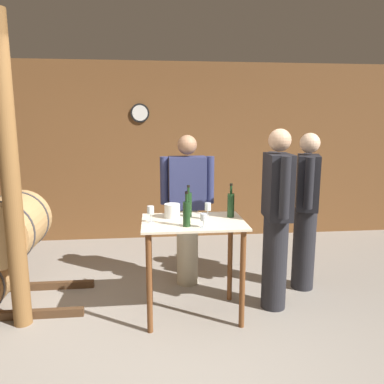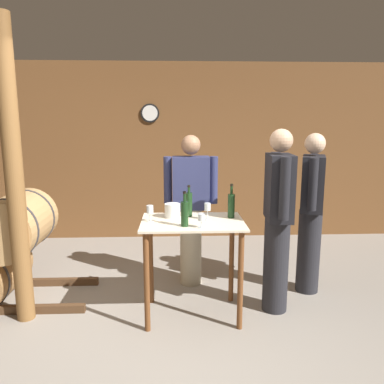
{
  "view_description": "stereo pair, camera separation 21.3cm",
  "coord_description": "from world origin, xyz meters",
  "px_view_note": "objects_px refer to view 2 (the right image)",
  "views": [
    {
      "loc": [
        -0.16,
        -2.83,
        1.82
      ],
      "look_at": [
        0.2,
        0.56,
        1.17
      ],
      "focal_mm": 35.0,
      "sensor_mm": 36.0,
      "label": 1
    },
    {
      "loc": [
        0.06,
        -2.85,
        1.82
      ],
      "look_at": [
        0.2,
        0.56,
        1.17
      ],
      "focal_mm": 35.0,
      "sensor_mm": 36.0,
      "label": 2
    }
  ],
  "objects_px": {
    "wooden_post": "(14,176)",
    "wine_glass_near_right": "(208,208)",
    "wine_bottle_center": "(231,205)",
    "person_host": "(191,207)",
    "person_visitor_bearded": "(311,210)",
    "wine_bottle_far_left": "(185,213)",
    "wine_glass_near_center": "(201,218)",
    "ice_bucket": "(172,211)",
    "wine_bottle_left": "(189,204)",
    "person_visitor_with_scarf": "(278,217)",
    "wine_glass_near_left": "(150,210)"
  },
  "relations": [
    {
      "from": "wine_glass_near_right",
      "to": "person_host",
      "type": "xyz_separation_m",
      "value": [
        -0.13,
        0.68,
        -0.15
      ]
    },
    {
      "from": "wooden_post",
      "to": "wine_bottle_left",
      "type": "bearing_deg",
      "value": 6.44
    },
    {
      "from": "wooden_post",
      "to": "person_host",
      "type": "distance_m",
      "value": 1.79
    },
    {
      "from": "wooden_post",
      "to": "wine_glass_near_right",
      "type": "height_order",
      "value": "wooden_post"
    },
    {
      "from": "wine_glass_near_right",
      "to": "wine_glass_near_left",
      "type": "bearing_deg",
      "value": -175.74
    },
    {
      "from": "wooden_post",
      "to": "wine_bottle_left",
      "type": "relative_size",
      "value": 8.89
    },
    {
      "from": "wine_bottle_center",
      "to": "person_host",
      "type": "xyz_separation_m",
      "value": [
        -0.36,
        0.62,
        -0.16
      ]
    },
    {
      "from": "ice_bucket",
      "to": "wine_bottle_center",
      "type": "bearing_deg",
      "value": -4.0
    },
    {
      "from": "wine_bottle_center",
      "to": "person_visitor_bearded",
      "type": "relative_size",
      "value": 0.19
    },
    {
      "from": "wine_glass_near_center",
      "to": "wine_glass_near_right",
      "type": "xyz_separation_m",
      "value": [
        0.07,
        0.26,
        0.03
      ]
    },
    {
      "from": "person_host",
      "to": "wine_glass_near_right",
      "type": "bearing_deg",
      "value": -79.38
    },
    {
      "from": "wine_bottle_center",
      "to": "person_visitor_with_scarf",
      "type": "distance_m",
      "value": 0.46
    },
    {
      "from": "wooden_post",
      "to": "wine_bottle_far_left",
      "type": "relative_size",
      "value": 8.79
    },
    {
      "from": "wine_glass_near_left",
      "to": "wine_bottle_far_left",
      "type": "bearing_deg",
      "value": -29.06
    },
    {
      "from": "person_visitor_with_scarf",
      "to": "wine_glass_near_right",
      "type": "bearing_deg",
      "value": -177.52
    },
    {
      "from": "wine_glass_near_right",
      "to": "person_visitor_bearded",
      "type": "bearing_deg",
      "value": 20.84
    },
    {
      "from": "wooden_post",
      "to": "wine_glass_near_right",
      "type": "distance_m",
      "value": 1.73
    },
    {
      "from": "wine_glass_near_center",
      "to": "person_visitor_bearded",
      "type": "height_order",
      "value": "person_visitor_bearded"
    },
    {
      "from": "wine_bottle_center",
      "to": "wine_glass_near_right",
      "type": "height_order",
      "value": "wine_bottle_center"
    },
    {
      "from": "wooden_post",
      "to": "person_visitor_with_scarf",
      "type": "height_order",
      "value": "wooden_post"
    },
    {
      "from": "wine_glass_near_center",
      "to": "person_host",
      "type": "bearing_deg",
      "value": 93.18
    },
    {
      "from": "person_visitor_bearded",
      "to": "person_visitor_with_scarf",
      "type": "bearing_deg",
      "value": -139.08
    },
    {
      "from": "wine_glass_near_left",
      "to": "ice_bucket",
      "type": "height_order",
      "value": "wine_glass_near_left"
    },
    {
      "from": "wine_glass_near_left",
      "to": "person_visitor_with_scarf",
      "type": "xyz_separation_m",
      "value": [
        1.19,
        0.07,
        -0.1
      ]
    },
    {
      "from": "wine_bottle_left",
      "to": "wine_glass_near_right",
      "type": "xyz_separation_m",
      "value": [
        0.17,
        -0.13,
        -0.01
      ]
    },
    {
      "from": "wooden_post",
      "to": "person_host",
      "type": "bearing_deg",
      "value": 24.47
    },
    {
      "from": "person_visitor_bearded",
      "to": "wine_bottle_far_left",
      "type": "bearing_deg",
      "value": -154.52
    },
    {
      "from": "person_host",
      "to": "person_visitor_bearded",
      "type": "bearing_deg",
      "value": -11.12
    },
    {
      "from": "wine_bottle_center",
      "to": "ice_bucket",
      "type": "bearing_deg",
      "value": 176.0
    },
    {
      "from": "wine_bottle_center",
      "to": "person_visitor_bearded",
      "type": "distance_m",
      "value": 0.98
    },
    {
      "from": "wooden_post",
      "to": "wine_bottle_center",
      "type": "height_order",
      "value": "wooden_post"
    },
    {
      "from": "wooden_post",
      "to": "wine_glass_near_center",
      "type": "distance_m",
      "value": 1.68
    },
    {
      "from": "wine_glass_near_center",
      "to": "person_visitor_with_scarf",
      "type": "height_order",
      "value": "person_visitor_with_scarf"
    },
    {
      "from": "wine_glass_near_center",
      "to": "ice_bucket",
      "type": "bearing_deg",
      "value": 124.25
    },
    {
      "from": "wine_bottle_far_left",
      "to": "person_host",
      "type": "xyz_separation_m",
      "value": [
        0.09,
        0.89,
        -0.16
      ]
    },
    {
      "from": "person_host",
      "to": "person_visitor_bearded",
      "type": "xyz_separation_m",
      "value": [
        1.26,
        -0.25,
        0.01
      ]
    },
    {
      "from": "wine_bottle_far_left",
      "to": "wine_glass_near_right",
      "type": "xyz_separation_m",
      "value": [
        0.22,
        0.21,
        -0.01
      ]
    },
    {
      "from": "wine_glass_near_center",
      "to": "wine_bottle_left",
      "type": "bearing_deg",
      "value": 102.98
    },
    {
      "from": "wine_glass_near_center",
      "to": "person_host",
      "type": "xyz_separation_m",
      "value": [
        -0.05,
        0.94,
        -0.12
      ]
    },
    {
      "from": "wine_bottle_far_left",
      "to": "person_visitor_with_scarf",
      "type": "relative_size",
      "value": 0.17
    },
    {
      "from": "wine_bottle_far_left",
      "to": "wine_glass_near_center",
      "type": "relative_size",
      "value": 2.53
    },
    {
      "from": "wine_bottle_far_left",
      "to": "wine_glass_near_left",
      "type": "distance_m",
      "value": 0.35
    },
    {
      "from": "wooden_post",
      "to": "ice_bucket",
      "type": "distance_m",
      "value": 1.43
    },
    {
      "from": "wine_glass_near_right",
      "to": "person_host",
      "type": "relative_size",
      "value": 0.09
    },
    {
      "from": "ice_bucket",
      "to": "person_visitor_bearded",
      "type": "height_order",
      "value": "person_visitor_bearded"
    },
    {
      "from": "wine_bottle_far_left",
      "to": "wine_bottle_center",
      "type": "distance_m",
      "value": 0.52
    },
    {
      "from": "wooden_post",
      "to": "person_host",
      "type": "height_order",
      "value": "wooden_post"
    },
    {
      "from": "wooden_post",
      "to": "wine_glass_near_left",
      "type": "bearing_deg",
      "value": 0.05
    },
    {
      "from": "person_visitor_with_scarf",
      "to": "ice_bucket",
      "type": "bearing_deg",
      "value": 175.83
    },
    {
      "from": "wine_bottle_center",
      "to": "person_visitor_with_scarf",
      "type": "bearing_deg",
      "value": -4.37
    }
  ]
}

